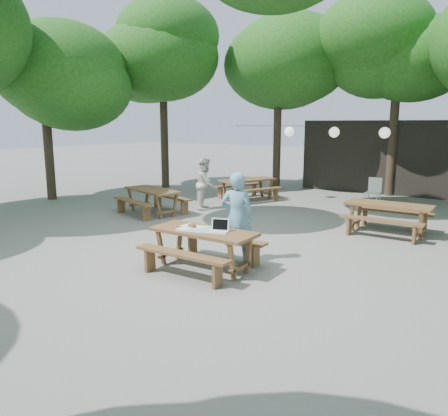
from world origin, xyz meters
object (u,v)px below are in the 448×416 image
main_picnic_table (204,249)px  woman (237,217)px  second_person (206,183)px  plastic_chair (373,197)px  picnic_table_nw (152,201)px

main_picnic_table → woman: bearing=70.7°
second_person → plastic_chair: bearing=-70.4°
picnic_table_nw → plastic_chair: plastic_chair is taller
main_picnic_table → picnic_table_nw: same height
main_picnic_table → picnic_table_nw: size_ratio=0.88×
woman → plastic_chair: (0.64, 7.69, -0.63)m
main_picnic_table → woman: woman is taller
main_picnic_table → plastic_chair: plastic_chair is taller
picnic_table_nw → plastic_chair: 7.31m
woman → picnic_table_nw: bearing=-50.4°
picnic_table_nw → woman: bearing=-12.5°
picnic_table_nw → second_person: (0.89, 1.52, 0.43)m
picnic_table_nw → main_picnic_table: bearing=-20.9°
picnic_table_nw → woman: woman is taller
main_picnic_table → woman: 0.94m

